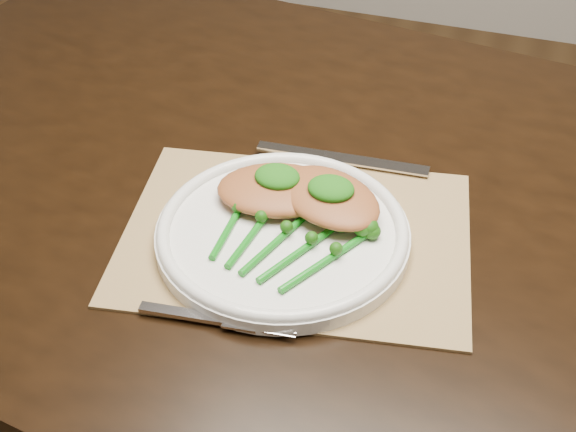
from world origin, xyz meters
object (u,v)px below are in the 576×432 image
(dinner_plate, at_px, (283,232))
(broccolini_bundle, at_px, (276,242))
(placemat, at_px, (296,236))
(chicken_fillet_left, at_px, (278,190))
(dining_table, at_px, (364,394))

(dinner_plate, bearing_deg, broccolini_bundle, -86.98)
(placemat, bearing_deg, chicken_fillet_left, 124.23)
(dining_table, bearing_deg, chicken_fillet_left, -147.11)
(chicken_fillet_left, bearing_deg, dining_table, 9.89)
(placemat, height_order, dinner_plate, dinner_plate)
(dinner_plate, height_order, chicken_fillet_left, chicken_fillet_left)
(dining_table, bearing_deg, broccolini_bundle, -117.23)
(dining_table, height_order, dinner_plate, dinner_plate)
(broccolini_bundle, bearing_deg, chicken_fillet_left, 122.40)
(chicken_fillet_left, bearing_deg, placemat, -61.20)
(dinner_plate, distance_m, broccolini_bundle, 0.03)
(placemat, bearing_deg, dining_table, 37.87)
(dining_table, distance_m, chicken_fillet_left, 0.43)
(dinner_plate, distance_m, chicken_fillet_left, 0.06)
(dining_table, relative_size, placemat, 4.30)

